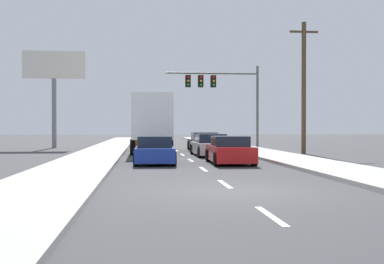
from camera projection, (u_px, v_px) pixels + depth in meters
ground_plane at (173, 148)px, 37.23m from camera, size 140.00×140.00×0.00m
sidewalk_right at (251, 150)px, 32.77m from camera, size 2.90×80.00×0.14m
sidewalk_left at (103, 151)px, 31.75m from camera, size 2.90×80.00×0.14m
lane_markings at (179, 152)px, 31.27m from camera, size 0.14×57.00×0.01m
box_truck at (151, 121)px, 30.61m from camera, size 2.57×8.84×3.60m
car_blue at (155, 151)px, 21.88m from camera, size 1.89×4.70×1.24m
car_black at (204, 142)px, 33.82m from camera, size 1.99×4.47×1.29m
car_silver at (210, 146)px, 27.63m from camera, size 1.94×4.68×1.27m
car_red at (230, 151)px, 21.60m from camera, size 1.88×4.04×1.25m
traffic_signal_mast at (216, 86)px, 38.56m from camera, size 7.58×0.69×6.65m
utility_pole_mid at (304, 86)px, 29.69m from camera, size 1.80×0.28×8.19m
roadside_billboard at (54, 77)px, 38.11m from camera, size 4.93×0.36×7.75m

